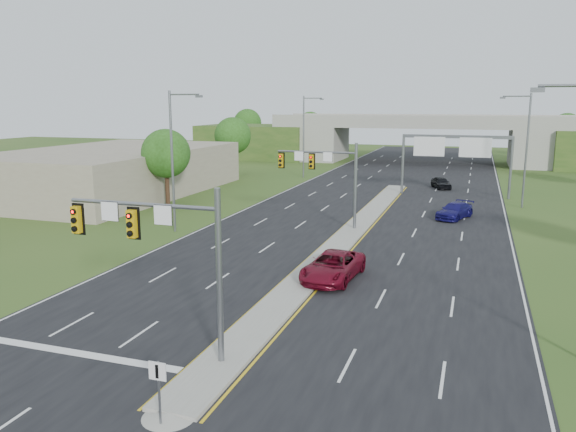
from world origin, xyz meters
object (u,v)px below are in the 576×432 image
Objects in this scene: car_far_b at (455,211)px; signal_mast_near at (165,244)px; signal_mast_far at (328,171)px; keep_right_sign at (158,382)px; car_far_a at (333,266)px; sign_gantry at (455,148)px; overpass at (422,142)px; car_far_c at (441,183)px.

signal_mast_near is at bearing -86.00° from car_far_b.
signal_mast_far is 3.18× the size of keep_right_sign.
keep_right_sign is 16.50m from car_far_a.
sign_gantry is 35.75m from overpass.
signal_mast_far is 0.60× the size of sign_gantry.
car_far_c is (-2.30, 18.06, -0.01)m from car_far_b.
signal_mast_far is 21.91m from sign_gantry.
signal_mast_near reaches higher than car_far_c.
car_far_c is at bearing 84.64° from keep_right_sign.
keep_right_sign is 50.04m from sign_gantry.
car_far_c is (7.42, 50.49, -4.02)m from signal_mast_near.
overpass is (0.00, 84.53, 2.04)m from keep_right_sign.
keep_right_sign is 84.55m from overpass.
car_far_c is at bearing 81.64° from signal_mast_near.
sign_gantry is (6.68, 49.45, 3.72)m from keep_right_sign.
keep_right_sign is 55.19m from car_far_c.
car_far_c is (-1.53, 5.50, -4.53)m from sign_gantry.
overpass is 16.72× the size of car_far_b.
signal_mast_near is 1.74× the size of car_far_c.
sign_gantry is 13.37m from car_far_b.
sign_gantry is 33.73m from car_far_a.
car_far_a is at bearing -73.90° from signal_mast_far.
car_far_b is (9.72, 7.44, -4.01)m from signal_mast_far.
signal_mast_near is 0.60× the size of sign_gantry.
car_far_b is at bearing 78.58° from keep_right_sign.
sign_gantry is (8.95, 19.99, 0.51)m from signal_mast_far.
car_far_a is 1.39× the size of car_far_c.
keep_right_sign is 0.03× the size of overpass.
car_far_c is (3.65, 38.53, -0.09)m from car_far_a.
overpass reaches higher than car_far_a.
sign_gantry is at bearing 65.89° from signal_mast_far.
car_far_a is at bearing -115.97° from car_far_c.
keep_right_sign is at bearing -90.40° from car_far_a.
car_far_a is 38.70m from car_far_c.
signal_mast_far is at bearing -121.89° from car_far_b.
keep_right_sign is at bearing -90.00° from overpass.
car_far_c is at bearing 89.40° from car_far_a.
keep_right_sign is at bearing -63.06° from signal_mast_near.
overpass is at bearing 79.33° from car_far_c.
overpass is 30.16m from car_far_c.
signal_mast_near is 51.19m from car_far_c.
sign_gantry is at bearing 82.30° from keep_right_sign.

